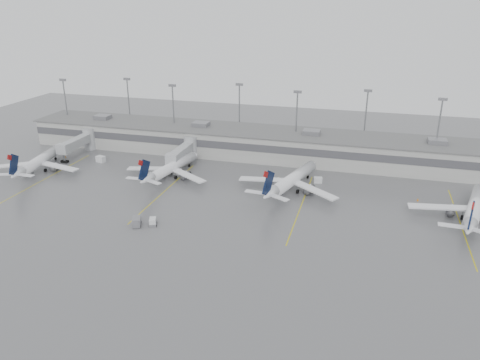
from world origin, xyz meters
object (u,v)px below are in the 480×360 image
(jet_mid_left, at_px, (170,168))
(baggage_tug, at_px, (153,223))
(jet_far_left, at_px, (38,161))
(jet_mid_right, at_px, (291,180))
(jet_far_right, at_px, (475,208))

(jet_mid_left, height_order, baggage_tug, jet_mid_left)
(jet_far_left, distance_m, jet_mid_right, 71.72)
(jet_mid_right, bearing_deg, jet_far_right, 7.71)
(jet_mid_left, xyz_separation_m, baggage_tug, (7.89, -27.87, -2.17))
(jet_far_right, bearing_deg, jet_far_left, -165.93)
(jet_far_left, distance_m, jet_mid_left, 38.49)
(baggage_tug, bearing_deg, jet_mid_left, 83.98)
(jet_mid_right, relative_size, baggage_tug, 10.19)
(jet_mid_left, distance_m, baggage_tug, 29.04)
(jet_mid_left, distance_m, jet_far_right, 75.43)
(jet_mid_left, height_order, jet_far_right, jet_far_right)
(jet_far_right, bearing_deg, baggage_tug, -147.84)
(jet_mid_right, bearing_deg, jet_mid_left, -165.25)
(jet_mid_left, relative_size, jet_mid_right, 0.93)
(jet_mid_right, bearing_deg, jet_far_left, -160.24)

